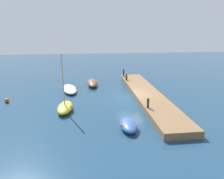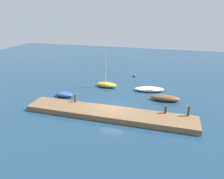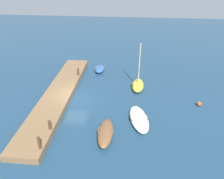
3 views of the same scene
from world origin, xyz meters
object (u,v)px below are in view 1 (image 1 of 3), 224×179
(rowboat_white, at_px, (70,89))
(rowboat_yellow, at_px, (65,107))
(mooring_post_mid_east, at_px, (124,73))
(mooring_post_mid_west, at_px, (126,77))
(dinghy_blue, at_px, (129,125))
(mooring_post_west, at_px, (148,103))
(rowboat_brown, at_px, (92,83))
(marker_buoy, at_px, (7,100))

(rowboat_white, xyz_separation_m, rowboat_yellow, (-6.31, -0.08, 0.12))
(mooring_post_mid_east, bearing_deg, mooring_post_mid_west, 180.00)
(dinghy_blue, bearing_deg, mooring_post_west, -39.71)
(dinghy_blue, relative_size, rowboat_brown, 0.66)
(rowboat_brown, bearing_deg, dinghy_blue, -170.44)
(rowboat_yellow, xyz_separation_m, mooring_post_mid_east, (11.07, -7.35, 0.71))
(dinghy_blue, bearing_deg, rowboat_brown, 10.78)
(rowboat_brown, height_order, mooring_post_mid_west, mooring_post_mid_west)
(dinghy_blue, xyz_separation_m, mooring_post_mid_west, (13.04, -2.25, 0.67))
(rowboat_yellow, relative_size, marker_buoy, 11.44)
(rowboat_white, height_order, mooring_post_west, mooring_post_west)
(mooring_post_mid_east, relative_size, marker_buoy, 2.36)
(rowboat_yellow, xyz_separation_m, rowboat_brown, (8.61, -2.73, -0.04))
(rowboat_yellow, distance_m, dinghy_blue, 6.63)
(mooring_post_mid_east, bearing_deg, rowboat_white, 122.61)
(marker_buoy, bearing_deg, rowboat_yellow, -116.60)
(rowboat_white, relative_size, marker_buoy, 9.38)
(mooring_post_west, bearing_deg, dinghy_blue, 139.97)
(mooring_post_mid_east, xyz_separation_m, marker_buoy, (-7.97, 13.54, -0.90))
(rowboat_yellow, distance_m, mooring_post_west, 7.54)
(dinghy_blue, height_order, mooring_post_west, mooring_post_west)
(mooring_post_mid_west, height_order, marker_buoy, mooring_post_mid_west)
(rowboat_brown, relative_size, marker_buoy, 7.94)
(mooring_post_mid_east, distance_m, marker_buoy, 15.74)
(rowboat_yellow, relative_size, rowboat_brown, 1.44)
(rowboat_yellow, height_order, mooring_post_west, rowboat_yellow)
(mooring_post_mid_east, bearing_deg, rowboat_yellow, 146.39)
(rowboat_yellow, bearing_deg, mooring_post_mid_east, -30.06)
(mooring_post_mid_west, relative_size, marker_buoy, 1.77)
(rowboat_brown, distance_m, marker_buoy, 10.49)
(dinghy_blue, bearing_deg, marker_buoy, 57.34)
(dinghy_blue, distance_m, mooring_post_west, 3.57)
(rowboat_white, height_order, rowboat_brown, rowboat_brown)
(rowboat_yellow, distance_m, mooring_post_mid_east, 13.31)
(rowboat_yellow, relative_size, mooring_post_west, 5.97)
(mooring_post_west, height_order, mooring_post_mid_east, mooring_post_mid_east)
(mooring_post_mid_west, height_order, mooring_post_mid_east, mooring_post_mid_east)
(dinghy_blue, distance_m, mooring_post_mid_west, 13.25)
(rowboat_white, height_order, rowboat_yellow, rowboat_yellow)
(rowboat_brown, relative_size, mooring_post_mid_west, 4.49)
(mooring_post_mid_west, relative_size, mooring_post_mid_east, 0.75)
(mooring_post_mid_west, xyz_separation_m, mooring_post_mid_east, (2.25, 0.00, 0.14))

